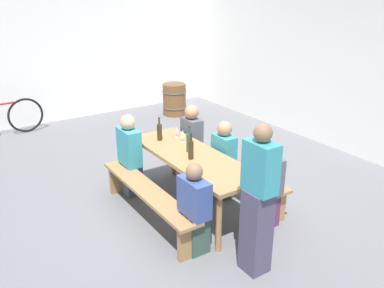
# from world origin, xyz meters

# --- Properties ---
(ground_plane) EXTENTS (24.00, 24.00, 0.00)m
(ground_plane) POSITION_xyz_m (0.00, 0.00, 0.00)
(ground_plane) COLOR slate
(back_wall) EXTENTS (14.00, 0.20, 3.20)m
(back_wall) POSITION_xyz_m (0.00, 3.45, 1.60)
(back_wall) COLOR white
(back_wall) RESTS_ON ground
(side_wall) EXTENTS (0.20, 7.29, 3.20)m
(side_wall) POSITION_xyz_m (-4.86, 0.00, 1.60)
(side_wall) COLOR white
(side_wall) RESTS_ON ground
(tasting_table) EXTENTS (2.14, 0.73, 0.75)m
(tasting_table) POSITION_xyz_m (0.00, 0.00, 0.67)
(tasting_table) COLOR #9E7247
(tasting_table) RESTS_ON ground
(bench_near) EXTENTS (2.04, 0.30, 0.45)m
(bench_near) POSITION_xyz_m (0.00, -0.66, 0.36)
(bench_near) COLOR #9E7247
(bench_near) RESTS_ON ground
(bench_far) EXTENTS (2.04, 0.30, 0.45)m
(bench_far) POSITION_xyz_m (0.00, 0.66, 0.36)
(bench_far) COLOR #9E7247
(bench_far) RESTS_ON ground
(wine_bottle_0) EXTENTS (0.07, 0.07, 0.34)m
(wine_bottle_0) POSITION_xyz_m (-0.70, -0.08, 0.88)
(wine_bottle_0) COLOR #332814
(wine_bottle_0) RESTS_ON tasting_table
(wine_bottle_1) EXTENTS (0.08, 0.08, 0.35)m
(wine_bottle_1) POSITION_xyz_m (-0.11, 0.03, 0.88)
(wine_bottle_1) COLOR #234C2D
(wine_bottle_1) RESTS_ON tasting_table
(wine_bottle_2) EXTENTS (0.07, 0.07, 0.34)m
(wine_bottle_2) POSITION_xyz_m (0.10, -0.08, 0.88)
(wine_bottle_2) COLOR #332814
(wine_bottle_2) RESTS_ON tasting_table
(wine_glass_0) EXTENTS (0.07, 0.07, 0.17)m
(wine_glass_0) POSITION_xyz_m (-0.67, 0.18, 0.87)
(wine_glass_0) COLOR silver
(wine_glass_0) RESTS_ON tasting_table
(wine_glass_1) EXTENTS (0.07, 0.07, 0.17)m
(wine_glass_1) POSITION_xyz_m (-0.46, 0.15, 0.87)
(wine_glass_1) COLOR silver
(wine_glass_1) RESTS_ON tasting_table
(seated_guest_near_0) EXTENTS (0.41, 0.24, 1.17)m
(seated_guest_near_0) POSITION_xyz_m (-0.80, -0.51, 0.56)
(seated_guest_near_0) COLOR #3D4C54
(seated_guest_near_0) RESTS_ON ground
(seated_guest_near_1) EXTENTS (0.40, 0.24, 1.06)m
(seated_guest_near_1) POSITION_xyz_m (0.82, -0.51, 0.49)
(seated_guest_near_1) COLOR #345045
(seated_guest_near_1) RESTS_ON ground
(seated_guest_far_0) EXTENTS (0.34, 0.24, 1.15)m
(seated_guest_far_0) POSITION_xyz_m (-0.78, 0.51, 0.56)
(seated_guest_far_0) COLOR #513271
(seated_guest_far_0) RESTS_ON ground
(seated_guest_far_1) EXTENTS (0.34, 0.24, 1.12)m
(seated_guest_far_1) POSITION_xyz_m (0.01, 0.51, 0.54)
(seated_guest_far_1) COLOR #284B37
(seated_guest_far_1) RESTS_ON ground
(seated_guest_far_2) EXTENTS (0.41, 0.24, 1.10)m
(seated_guest_far_2) POSITION_xyz_m (0.85, 0.51, 0.51)
(seated_guest_far_2) COLOR #582A4E
(seated_guest_far_2) RESTS_ON ground
(standing_host) EXTENTS (0.34, 0.24, 1.61)m
(standing_host) POSITION_xyz_m (1.45, -0.18, 0.78)
(standing_host) COLOR #46405A
(standing_host) RESTS_ON ground
(wine_barrel) EXTENTS (0.56, 0.56, 0.72)m
(wine_barrel) POSITION_xyz_m (-3.74, 1.99, 0.36)
(wine_barrel) COLOR brown
(wine_barrel) RESTS_ON ground
(parked_bicycle_0) EXTENTS (0.21, 1.66, 0.90)m
(parked_bicycle_0) POSITION_xyz_m (-4.34, -1.63, 0.37)
(parked_bicycle_0) COLOR black
(parked_bicycle_0) RESTS_ON ground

